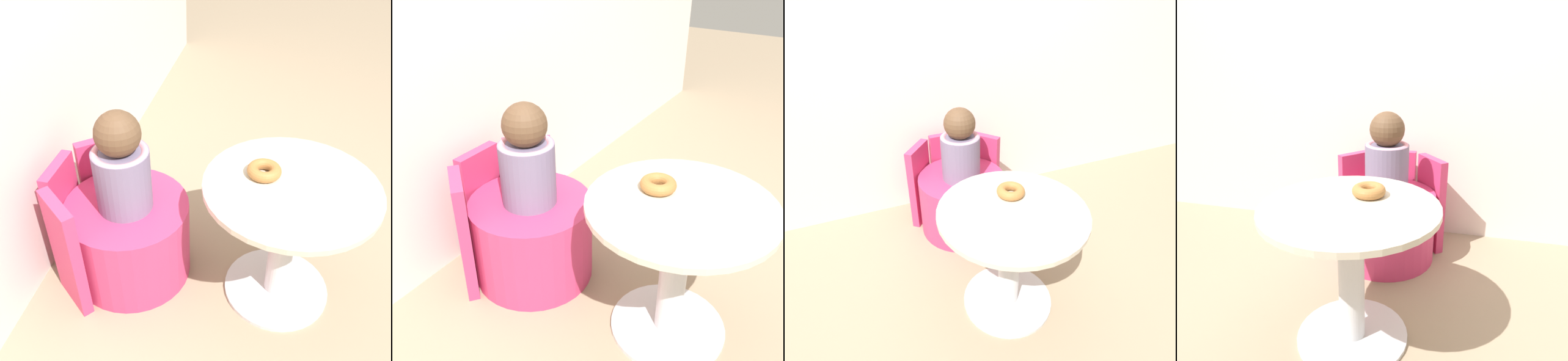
# 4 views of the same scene
# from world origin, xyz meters

# --- Properties ---
(ground_plane) EXTENTS (12.00, 12.00, 0.00)m
(ground_plane) POSITION_xyz_m (0.00, 0.00, 0.00)
(ground_plane) COLOR gray
(back_wall) EXTENTS (6.00, 0.06, 2.40)m
(back_wall) POSITION_xyz_m (0.00, 1.13, 1.20)
(back_wall) COLOR silver
(back_wall) RESTS_ON ground_plane
(round_table) EXTENTS (0.71, 0.71, 0.62)m
(round_table) POSITION_xyz_m (0.07, 0.00, 0.42)
(round_table) COLOR silver
(round_table) RESTS_ON ground_plane
(tub_chair) EXTENTS (0.56, 0.56, 0.40)m
(tub_chair) POSITION_xyz_m (0.06, 0.70, 0.20)
(tub_chair) COLOR #C63360
(tub_chair) RESTS_ON ground_plane
(booth_backrest) EXTENTS (0.66, 0.24, 0.57)m
(booth_backrest) POSITION_xyz_m (0.06, 0.93, 0.29)
(booth_backrest) COLOR #C63360
(booth_backrest) RESTS_ON ground_plane
(child_figure) EXTENTS (0.24, 0.24, 0.47)m
(child_figure) POSITION_xyz_m (0.06, 0.70, 0.62)
(child_figure) COLOR slate
(child_figure) RESTS_ON tub_chair
(donut) EXTENTS (0.14, 0.14, 0.05)m
(donut) POSITION_xyz_m (0.11, 0.11, 0.64)
(donut) COLOR #9E6633
(donut) RESTS_ON round_table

